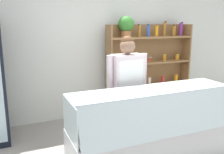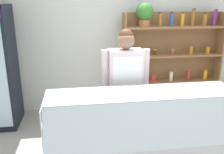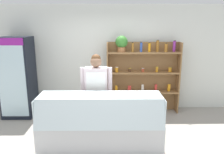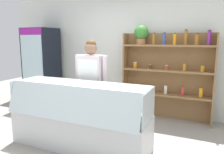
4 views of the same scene
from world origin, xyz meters
The scene contains 6 objects.
ground_plane centered at (0.00, 0.00, 0.00)m, with size 12.00×12.00×0.00m, color gray.
back_wall centered at (0.00, 1.99, 1.35)m, with size 6.80×0.10×2.70m, color silver.
drinks_fridge centered at (-2.26, 1.46, 0.97)m, with size 0.71×0.67×1.93m.
shelving_unit centered at (0.72, 1.70, 1.10)m, with size 1.81×0.30×1.95m.
deli_display_case centered at (-0.21, -0.06, 0.31)m, with size 2.18×0.72×1.01m.
shop_clerk centered at (-0.30, 0.49, 0.98)m, with size 0.63×0.25×1.65m.
Camera 3 is at (-0.02, -3.66, 2.21)m, focal length 35.00 mm.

